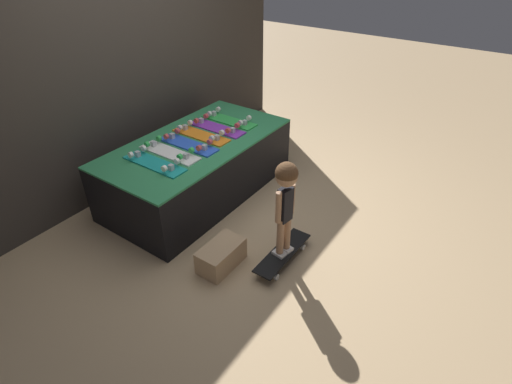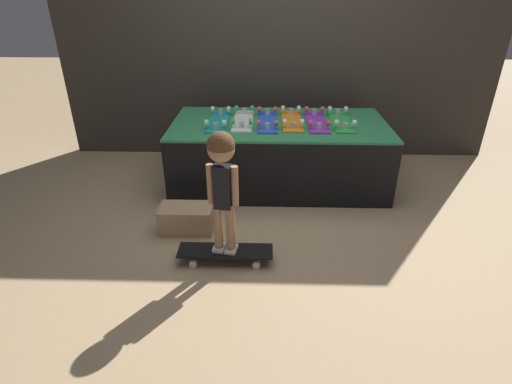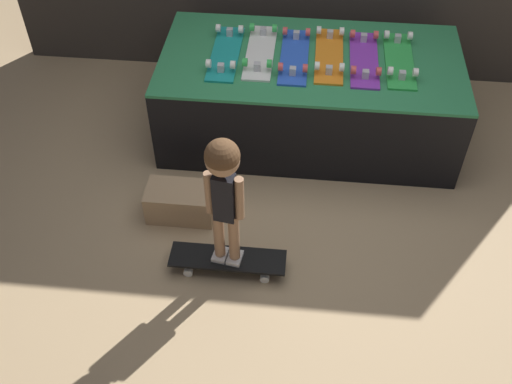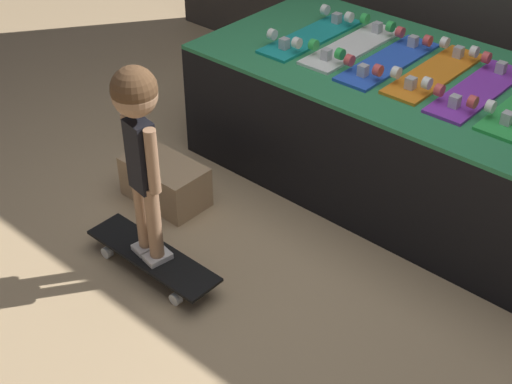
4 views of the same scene
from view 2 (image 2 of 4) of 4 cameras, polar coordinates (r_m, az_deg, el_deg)
ground_plane at (r=3.32m, az=3.40°, el=-3.84°), size 16.00×16.00×0.00m
back_wall at (r=4.36m, az=3.33°, el=20.07°), size 4.58×0.10×2.32m
display_rack at (r=3.81m, az=3.27°, el=5.55°), size 1.96×1.00×0.60m
skateboard_teal_on_rack at (r=3.71m, az=-5.38°, el=10.13°), size 0.18×0.64×0.09m
skateboard_white_on_rack at (r=3.73m, az=-1.85°, el=10.30°), size 0.18×0.64×0.09m
skateboard_blue_on_rack at (r=3.70m, az=1.64°, el=10.15°), size 0.18×0.64×0.09m
skateboard_orange_on_rack at (r=3.73m, az=5.13°, el=10.24°), size 0.18×0.64×0.09m
skateboard_purple_on_rack at (r=3.73m, az=8.62°, el=10.04°), size 0.18×0.64×0.09m
skateboard_green_on_rack at (r=3.78m, az=12.01°, el=9.96°), size 0.18×0.64×0.09m
skateboard_on_floor at (r=2.81m, az=-4.39°, el=-8.55°), size 0.66×0.18×0.09m
child at (r=2.50m, az=-4.89°, el=2.99°), size 0.20×0.17×0.86m
storage_box at (r=3.16m, az=-9.89°, el=-3.76°), size 0.41×0.23×0.21m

